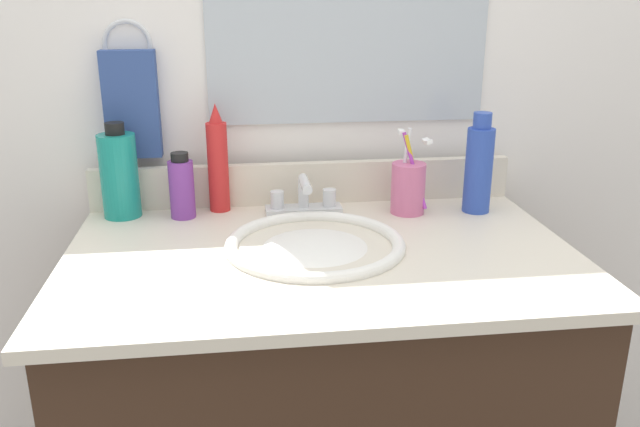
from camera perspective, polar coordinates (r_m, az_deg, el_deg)
countertop at (r=1.18m, az=0.14°, el=-3.70°), size 0.91×0.59×0.02m
backsplash at (r=1.43m, az=-1.35°, el=2.70°), size 0.91×0.02×0.09m
back_wall at (r=1.57m, az=-1.52°, el=-5.57°), size 2.01×0.04×1.30m
towel_ring at (r=1.42m, az=-16.50°, el=14.01°), size 0.10×0.01×0.10m
hand_towel at (r=1.42m, az=-16.15°, el=9.13°), size 0.11×0.04×0.22m
sink_basin at (r=1.20m, az=-0.44°, el=-4.25°), size 0.33×0.33×0.11m
faucet at (r=1.36m, az=-1.43°, el=1.16°), size 0.16×0.10×0.08m
bottle_cream_purple at (r=1.36m, az=-12.00°, el=2.25°), size 0.05×0.05×0.14m
bottle_spray_red at (r=1.38m, az=-8.92°, el=4.41°), size 0.04×0.04×0.23m
bottle_mouthwash_teal at (r=1.39m, az=-17.14°, el=3.28°), size 0.08×0.08×0.20m
bottle_shampoo_blue at (r=1.39m, az=13.71°, el=3.98°), size 0.06×0.06×0.21m
cup_pink at (r=1.37m, az=7.73°, el=2.33°), size 0.08×0.07×0.18m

